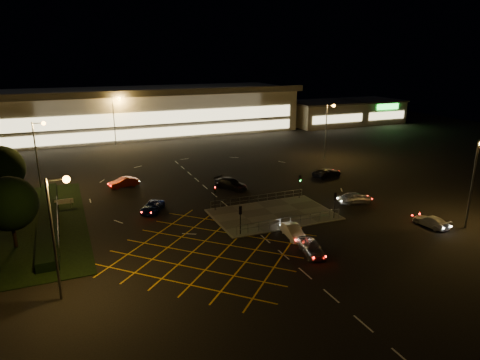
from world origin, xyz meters
name	(u,v)px	position (x,y,z in m)	size (l,w,h in m)	color
ground	(251,212)	(0.00, 0.00, 0.00)	(180.00, 180.00, 0.00)	black
pedestrian_island	(273,214)	(2.00, -2.00, 0.06)	(14.00, 9.00, 0.12)	#4C4944
grass_verge	(0,228)	(-28.00, 6.00, 0.04)	(18.00, 30.00, 0.08)	black
hedge	(49,218)	(-23.00, 6.00, 0.50)	(2.00, 26.00, 1.00)	black
supermarket	(148,110)	(0.00, 61.95, 5.31)	(72.00, 26.50, 10.50)	beige
retail_unit_a	(323,113)	(46.00, 53.97, 3.21)	(18.80, 14.80, 6.35)	beige
retail_unit_b	(370,110)	(62.00, 53.96, 3.22)	(14.80, 14.80, 6.35)	beige
streetlight_sw	(58,221)	(-21.56, -12.00, 6.56)	(1.78, 0.56, 10.03)	slate
streetlight_se	(477,171)	(20.44, -14.00, 6.56)	(1.78, 0.56, 10.03)	slate
streetlight_nw	(39,147)	(-23.56, 18.00, 6.56)	(1.78, 0.56, 10.03)	slate
streetlight_ne	(328,124)	(24.44, 20.00, 6.56)	(1.78, 0.56, 10.03)	slate
streetlight_far_left	(116,114)	(-9.56, 48.00, 6.56)	(1.78, 0.56, 10.03)	slate
streetlight_far_right	(280,105)	(30.44, 50.00, 6.56)	(1.78, 0.56, 10.03)	slate
signal_sw	(240,214)	(-4.00, -5.99, 2.37)	(0.28, 0.30, 3.15)	black
signal_se	(335,200)	(8.00, -5.99, 2.37)	(0.28, 0.30, 3.15)	black
signal_nw	(215,193)	(-4.00, 1.99, 2.37)	(0.28, 0.30, 3.15)	black
signal_ne	(300,182)	(8.00, 1.99, 2.37)	(0.28, 0.30, 3.15)	black
tree_c	(1,169)	(-28.00, 14.00, 4.95)	(5.76, 5.76, 7.84)	black
tree_e	(9,204)	(-26.00, 0.00, 4.64)	(5.40, 5.40, 7.35)	black
car_near_silver	(311,247)	(0.55, -12.92, 0.73)	(1.72, 4.27, 1.46)	#B2B3B9
car_queue_white	(293,231)	(0.88, -8.78, 0.68)	(1.43, 4.10, 1.35)	silver
car_left_blue	(152,207)	(-11.25, 4.70, 0.61)	(2.04, 4.42, 1.23)	#0B1546
car_far_dkgrey	(231,184)	(1.17, 9.73, 0.75)	(2.12, 5.20, 1.51)	black
car_right_silver	(355,198)	(13.66, -2.48, 0.76)	(1.79, 4.44, 1.51)	#AFB0B6
car_circ_red	(124,182)	(-12.95, 16.56, 0.71)	(1.50, 4.30, 1.42)	maroon
car_east_grey	(327,173)	(17.46, 9.52, 0.69)	(2.30, 4.98, 1.38)	black
car_approach_white	(431,221)	(16.72, -12.17, 0.61)	(1.72, 4.22, 1.22)	#BCBCBC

